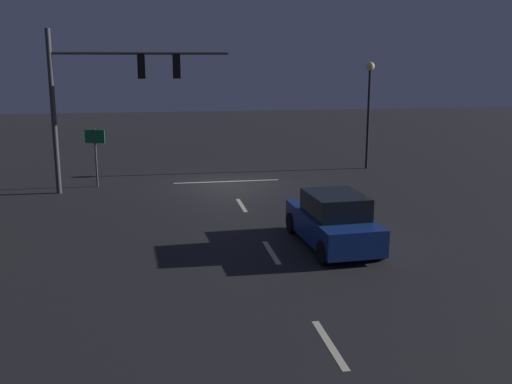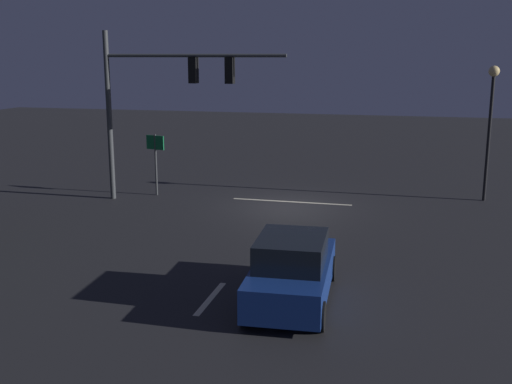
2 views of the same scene
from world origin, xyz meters
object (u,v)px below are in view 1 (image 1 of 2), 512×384
(street_lamp_left_kerb, at_px, (369,96))
(car_approaching, at_px, (333,221))
(route_sign, at_px, (95,145))
(traffic_signal_assembly, at_px, (109,84))

(street_lamp_left_kerb, bearing_deg, car_approaching, 65.48)
(car_approaching, distance_m, route_sign, 13.08)
(street_lamp_left_kerb, bearing_deg, route_sign, 9.62)
(traffic_signal_assembly, distance_m, street_lamp_left_kerb, 13.36)
(traffic_signal_assembly, relative_size, street_lamp_left_kerb, 1.36)
(traffic_signal_assembly, height_order, car_approaching, traffic_signal_assembly)
(car_approaching, relative_size, route_sign, 1.68)
(street_lamp_left_kerb, height_order, route_sign, street_lamp_left_kerb)
(route_sign, bearing_deg, car_approaching, 127.59)
(car_approaching, xyz_separation_m, route_sign, (7.95, -10.32, 1.11))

